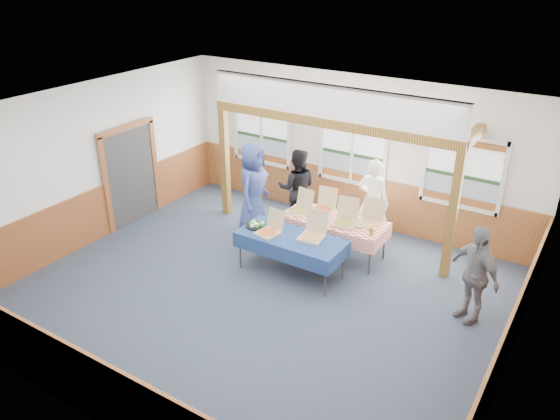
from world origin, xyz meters
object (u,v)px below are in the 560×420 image
object	(u,v)px
table_left	(291,239)
woman_black	(297,188)
woman_white	(373,202)
person_grey	(474,274)
man_blue	(253,187)
table_right	(335,222)

from	to	relation	value
table_left	woman_black	world-z (taller)	woman_black
table_left	woman_white	bearing A→B (deg)	65.57
person_grey	woman_black	bearing A→B (deg)	-165.39
table_left	woman_black	bearing A→B (deg)	115.46
person_grey	table_left	bearing A→B (deg)	-139.67
woman_white	person_grey	size ratio (longest dim) A/B	1.10
table_left	man_blue	size ratio (longest dim) A/B	1.04
woman_white	person_grey	bearing A→B (deg)	151.35
table_left	person_grey	world-z (taller)	person_grey
table_left	table_right	bearing A→B (deg)	69.86
man_blue	person_grey	size ratio (longest dim) A/B	1.16
person_grey	woman_white	bearing A→B (deg)	-178.46
woman_black	person_grey	size ratio (longest dim) A/B	1.05
table_left	man_blue	distance (m)	1.96
table_right	woman_black	size ratio (longest dim) A/B	1.19
person_grey	man_blue	bearing A→B (deg)	-155.27
table_left	woman_black	xyz separation A→B (m)	(-0.92, 1.76, 0.16)
table_left	person_grey	distance (m)	3.16
man_blue	woman_white	bearing A→B (deg)	-83.61
table_right	man_blue	xyz separation A→B (m)	(-1.94, 0.05, 0.26)
table_left	table_right	world-z (taller)	same
woman_white	man_blue	xyz separation A→B (m)	(-2.36, -0.75, 0.05)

